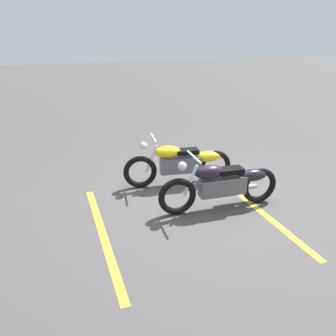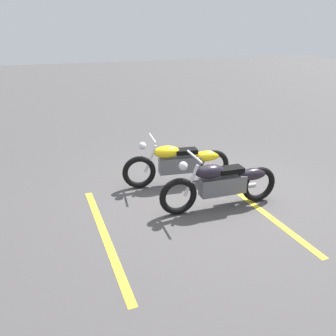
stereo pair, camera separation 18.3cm
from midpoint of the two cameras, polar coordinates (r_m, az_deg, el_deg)
ground_plane at (r=6.78m, az=5.66°, el=-4.08°), size 60.00×60.00×0.00m
motorcycle_bright_foreground at (r=6.96m, az=1.24°, el=0.88°), size 2.22×0.67×1.04m
motorcycle_dark_foreground at (r=6.10m, az=8.28°, el=-2.49°), size 2.23×0.62×1.04m
parking_stripe_near at (r=6.37m, az=13.88°, el=-6.42°), size 0.24×3.20×0.01m
parking_stripe_mid at (r=5.52m, az=-11.35°, el=-10.95°), size 0.24×3.20×0.01m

